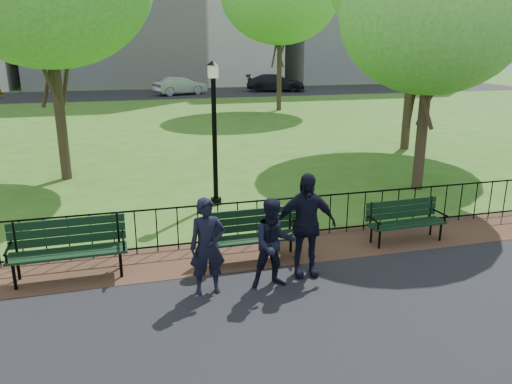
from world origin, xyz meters
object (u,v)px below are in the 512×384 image
object	(u,v)px
park_bench_main	(234,231)
person_left	(207,246)
park_bench_right_a	(405,217)
sedan_silver	(180,86)
park_bench_left_a	(68,243)
sedan_dark	(275,83)
person_mid	(274,243)
tree_near_e	(433,15)
lamppost	(214,129)
person_right	(305,225)

from	to	relation	value
park_bench_main	person_left	distance (m)	1.21
park_bench_right_a	sedan_silver	distance (m)	32.38
park_bench_left_a	sedan_dark	xyz separation A→B (m)	(14.14, 33.22, 0.11)
park_bench_right_a	park_bench_left_a	bearing A→B (deg)	177.92
person_mid	sedan_silver	size ratio (longest dim) A/B	0.36
park_bench_right_a	tree_near_e	world-z (taller)	tree_near_e
lamppost	person_right	size ratio (longest dim) A/B	1.93
lamppost	sedan_silver	distance (m)	29.06
lamppost	park_bench_main	bearing A→B (deg)	-95.61
park_bench_right_a	person_right	xyz separation A→B (m)	(-2.52, -0.95, 0.40)
park_bench_main	person_right	xyz separation A→B (m)	(1.08, -0.79, 0.29)
park_bench_main	park_bench_left_a	xyz separation A→B (m)	(-2.87, 0.22, -0.01)
park_bench_right_a	person_left	world-z (taller)	person_left
park_bench_right_a	person_mid	bearing A→B (deg)	-160.29
park_bench_main	park_bench_left_a	bearing A→B (deg)	174.89
lamppost	person_left	bearing A→B (deg)	-102.31
person_mid	lamppost	bearing A→B (deg)	92.28
tree_near_e	person_left	xyz separation A→B (m)	(-6.70, -4.50, -3.81)
park_bench_main	lamppost	bearing A→B (deg)	83.59
park_bench_left_a	tree_near_e	bearing A→B (deg)	19.16
sedan_silver	lamppost	bearing A→B (deg)	153.19
sedan_silver	park_bench_main	bearing A→B (deg)	153.15
park_bench_main	person_left	xyz separation A→B (m)	(-0.65, -1.00, 0.17)
person_left	person_mid	size ratio (longest dim) A/B	1.05
person_mid	person_right	xyz separation A→B (m)	(0.65, 0.29, 0.16)
park_bench_main	person_left	bearing A→B (deg)	-123.85
sedan_dark	park_bench_right_a	bearing A→B (deg)	-175.63
sedan_silver	person_right	bearing A→B (deg)	155.12
tree_near_e	person_mid	bearing A→B (deg)	-140.87
sedan_dark	lamppost	bearing A→B (deg)	177.24
park_bench_left_a	person_mid	size ratio (longest dim) A/B	1.29
person_right	sedan_dark	xyz separation A→B (m)	(10.20, 34.23, -0.19)
lamppost	person_right	distance (m)	4.57
lamppost	person_left	size ratio (longest dim) A/B	2.22
park_bench_left_a	lamppost	xyz separation A→B (m)	(3.22, 3.40, 1.30)
park_bench_left_a	person_left	size ratio (longest dim) A/B	1.23
tree_near_e	lamppost	bearing A→B (deg)	178.82
park_bench_right_a	person_left	bearing A→B (deg)	-166.32
lamppost	person_right	xyz separation A→B (m)	(0.73, -4.40, -1.00)
tree_near_e	sedan_dark	world-z (taller)	tree_near_e
lamppost	park_bench_left_a	bearing A→B (deg)	-133.48
person_right	park_bench_right_a	bearing A→B (deg)	26.13
lamppost	person_mid	distance (m)	4.83
park_bench_main	tree_near_e	xyz separation A→B (m)	(6.05, 3.49, 3.97)
person_mid	sedan_dark	size ratio (longest dim) A/B	0.30
sedan_silver	tree_near_e	bearing A→B (deg)	164.42
person_mid	person_right	bearing A→B (deg)	25.10
sedan_silver	park_bench_right_a	bearing A→B (deg)	159.49
park_bench_main	park_bench_right_a	distance (m)	3.61
park_bench_right_a	park_bench_main	bearing A→B (deg)	-179.05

